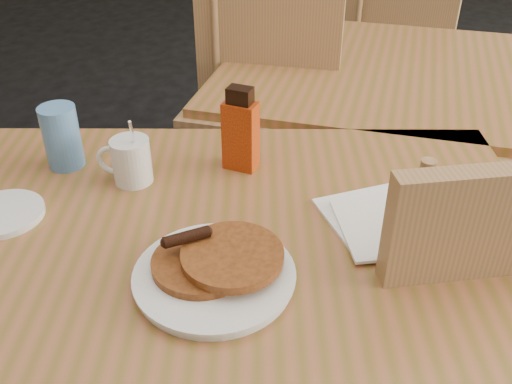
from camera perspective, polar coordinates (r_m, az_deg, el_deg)
main_table at (r=1.05m, az=-4.02°, el=-5.85°), size 1.31×0.95×0.75m
neighbor_table at (r=1.77m, az=17.63°, el=10.10°), size 1.41×1.06×0.75m
chair_main_far at (r=1.73m, az=0.79°, el=6.05°), size 0.47×0.47×0.95m
chair_neighbor_far at (r=2.47m, az=14.26°, el=15.09°), size 0.61×0.62×1.04m
chair_neighbor_near at (r=1.22m, az=20.46°, el=-10.59°), size 0.52×0.52×0.94m
pancake_plate at (r=0.91m, az=-4.12°, el=-7.78°), size 0.26×0.26×0.07m
coffee_mug at (r=1.16m, az=-12.47°, el=3.14°), size 0.11×0.08×0.15m
syrup_bottle at (r=1.16m, az=-1.55°, el=6.05°), size 0.08×0.06×0.18m
napkin_stack at (r=1.06m, az=12.60°, el=-2.91°), size 0.25×0.26×0.01m
blue_tumbler at (r=1.25m, az=-18.85°, el=5.25°), size 0.10×0.10×0.13m
side_saucer at (r=1.15m, az=-23.98°, el=-2.01°), size 0.19×0.19×0.01m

